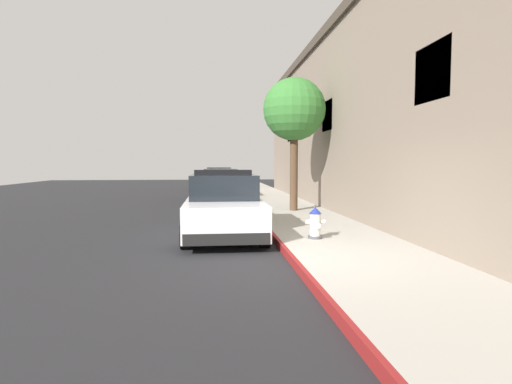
{
  "coord_description": "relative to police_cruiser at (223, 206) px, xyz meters",
  "views": [
    {
      "loc": [
        -1.48,
        -7.22,
        1.85
      ],
      "look_at": [
        -0.2,
        4.92,
        1.0
      ],
      "focal_mm": 29.04,
      "sensor_mm": 36.0,
      "label": 1
    }
  ],
  "objects": [
    {
      "name": "police_cruiser",
      "position": [
        0.0,
        0.0,
        0.0
      ],
      "size": [
        1.94,
        4.84,
        1.68
      ],
      "color": "white",
      "rests_on": "ground"
    },
    {
      "name": "ground_plane",
      "position": [
        -3.45,
        6.54,
        -0.84
      ],
      "size": [
        28.88,
        60.0,
        0.2
      ],
      "primitive_type": "cube",
      "color": "#232326"
    },
    {
      "name": "street_tree",
      "position": [
        2.61,
        3.84,
        2.96
      ],
      "size": [
        2.21,
        2.21,
        4.69
      ],
      "color": "brown",
      "rests_on": "sidewalk_pavement"
    },
    {
      "name": "curb_painted_edge",
      "position": [
        1.17,
        6.54,
        -0.66
      ],
      "size": [
        0.08,
        60.0,
        0.17
      ],
      "primitive_type": "cube",
      "color": "maroon",
      "rests_on": "ground"
    },
    {
      "name": "parked_car_dark_far",
      "position": [
        0.17,
        18.89,
        -0.0
      ],
      "size": [
        1.94,
        4.84,
        1.56
      ],
      "color": "maroon",
      "rests_on": "ground"
    },
    {
      "name": "parked_car_silver_ahead",
      "position": [
        0.12,
        10.52,
        -0.0
      ],
      "size": [
        1.94,
        4.84,
        1.56
      ],
      "color": "black",
      "rests_on": "ground"
    },
    {
      "name": "storefront_building",
      "position": [
        6.77,
        4.19,
        2.7
      ],
      "size": [
        5.99,
        26.13,
        6.87
      ],
      "color": "gray",
      "rests_on": "ground"
    },
    {
      "name": "fire_hydrant",
      "position": [
        2.01,
        -1.69,
        -0.23
      ],
      "size": [
        0.44,
        0.4,
        0.76
      ],
      "color": "#4C4C51",
      "rests_on": "sidewalk_pavement"
    },
    {
      "name": "sidewalk_pavement",
      "position": [
        2.55,
        6.54,
        -0.66
      ],
      "size": [
        2.69,
        60.0,
        0.17
      ],
      "primitive_type": "cube",
      "color": "#ADA89E",
      "rests_on": "ground"
    }
  ]
}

